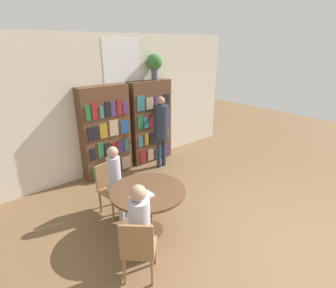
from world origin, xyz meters
name	(u,v)px	position (x,y,z in m)	size (l,w,h in m)	color
ground_plane	(270,249)	(0.00, 0.00, 0.00)	(16.00, 16.00, 0.00)	brown
wall_back	(123,103)	(0.00, 3.87, 1.51)	(6.40, 0.07, 3.00)	beige
bookshelf_left	(106,132)	(-0.60, 3.67, 0.99)	(1.09, 0.34, 1.98)	brown
bookshelf_right	(150,122)	(0.60, 3.67, 0.99)	(1.09, 0.34, 1.98)	brown
flower_vase	(154,63)	(0.77, 3.68, 2.36)	(0.36, 0.36, 0.59)	#475166
reading_table	(148,198)	(-1.10, 1.46, 0.61)	(1.13, 1.13, 0.75)	brown
chair_near_camera	(138,247)	(-1.73, 0.80, 0.50)	(0.57, 0.57, 0.89)	olive
chair_left_side	(110,185)	(-1.26, 2.34, 0.50)	(0.46, 0.46, 0.89)	olive
seated_reader_left	(116,178)	(-1.23, 2.16, 0.69)	(0.27, 0.37, 1.25)	#B2B7C6
seated_reader_right	(140,222)	(-1.61, 0.93, 0.72)	(0.41, 0.42, 1.26)	#B2B7C6
librarian_standing	(161,125)	(0.54, 3.17, 1.05)	(0.34, 0.61, 1.69)	#232D3D
open_book_on_table	(144,196)	(-1.25, 1.34, 0.76)	(0.24, 0.18, 0.03)	silver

